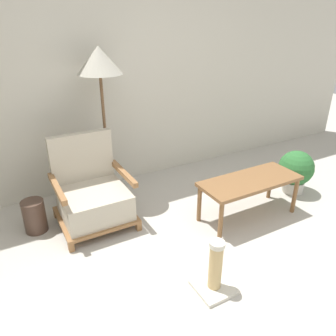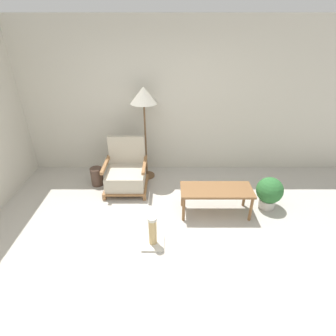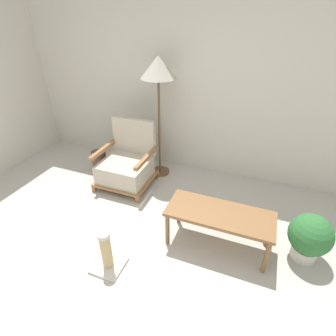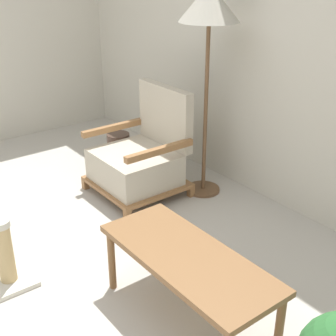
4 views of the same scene
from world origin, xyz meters
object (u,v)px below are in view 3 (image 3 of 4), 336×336
at_px(floor_lamp, 158,73).
at_px(potted_plant, 310,237).
at_px(scratching_post, 107,255).
at_px(coffee_table, 220,217).
at_px(vase, 100,161).
at_px(armchair, 127,164).

bearing_deg(floor_lamp, potted_plant, -26.04).
xyz_separation_m(potted_plant, scratching_post, (-1.76, -0.81, -0.12)).
distance_m(coffee_table, vase, 2.15).
height_order(armchair, coffee_table, armchair).
xyz_separation_m(armchair, vase, (-0.55, 0.12, -0.14)).
distance_m(floor_lamp, vase, 1.59).
bearing_deg(armchair, floor_lamp, 52.93).
bearing_deg(coffee_table, armchair, 154.50).
height_order(floor_lamp, vase, floor_lamp).
bearing_deg(coffee_table, floor_lamp, 135.21).
xyz_separation_m(armchair, scratching_post, (0.52, -1.35, -0.14)).
bearing_deg(potted_plant, armchair, 166.76).
xyz_separation_m(coffee_table, scratching_post, (-0.91, -0.66, -0.22)).
height_order(floor_lamp, scratching_post, floor_lamp).
distance_m(coffee_table, potted_plant, 0.87).
distance_m(armchair, coffee_table, 1.59).
relative_size(coffee_table, vase, 3.22).
xyz_separation_m(armchair, potted_plant, (2.28, -0.54, -0.02)).
xyz_separation_m(coffee_table, vase, (-1.98, 0.81, -0.22)).
height_order(coffee_table, potted_plant, potted_plant).
distance_m(vase, scratching_post, 1.82).
bearing_deg(potted_plant, scratching_post, -155.24).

